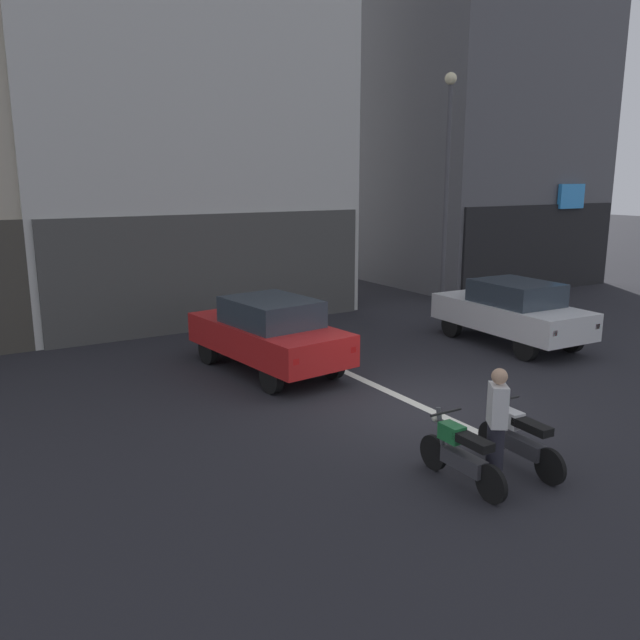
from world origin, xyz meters
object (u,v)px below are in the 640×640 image
object	(u,v)px
car_white_parked_kerbside	(511,310)
person_by_motorcycles	(496,426)
motorcycle_green_row_leftmost	(461,454)
motorcycle_white_row_left_mid	(519,438)
street_lamp	(447,172)
car_red_crossing_near	(269,332)

from	to	relation	value
car_white_parked_kerbside	person_by_motorcycles	distance (m)	8.00
motorcycle_green_row_leftmost	motorcycle_white_row_left_mid	distance (m)	1.10
street_lamp	motorcycle_white_row_left_mid	size ratio (longest dim) A/B	4.30
car_red_crossing_near	car_white_parked_kerbside	bearing A→B (deg)	-10.06
car_white_parked_kerbside	motorcycle_green_row_leftmost	bearing A→B (deg)	-142.14
car_white_parked_kerbside	street_lamp	distance (m)	5.39
car_white_parked_kerbside	street_lamp	xyz separation A→B (m)	(1.23, 3.95, 3.45)
street_lamp	person_by_motorcycles	size ratio (longest dim) A/B	4.30
street_lamp	motorcycle_white_row_left_mid	xyz separation A→B (m)	(-6.60, -9.03, -3.88)
motorcycle_white_row_left_mid	car_white_parked_kerbside	bearing A→B (deg)	43.44
car_red_crossing_near	person_by_motorcycles	distance (m)	6.37
car_white_parked_kerbside	motorcycle_white_row_left_mid	xyz separation A→B (m)	(-5.36, -5.08, -0.43)
motorcycle_green_row_leftmost	person_by_motorcycles	distance (m)	0.62
motorcycle_white_row_left_mid	person_by_motorcycles	size ratio (longest dim) A/B	1.00
person_by_motorcycles	street_lamp	bearing A→B (deg)	51.67
car_white_parked_kerbside	street_lamp	size ratio (longest dim) A/B	0.58
motorcycle_green_row_leftmost	motorcycle_white_row_left_mid	xyz separation A→B (m)	(1.10, -0.05, 0.00)
motorcycle_green_row_leftmost	person_by_motorcycles	world-z (taller)	person_by_motorcycles
car_white_parked_kerbside	motorcycle_green_row_leftmost	distance (m)	8.20
car_white_parked_kerbside	motorcycle_green_row_leftmost	xyz separation A→B (m)	(-6.47, -5.03, -0.43)
motorcycle_white_row_left_mid	person_by_motorcycles	xyz separation A→B (m)	(-0.68, -0.17, 0.40)
car_white_parked_kerbside	street_lamp	world-z (taller)	street_lamp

